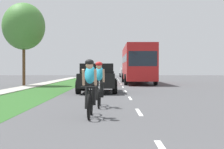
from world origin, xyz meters
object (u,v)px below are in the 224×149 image
at_px(street_tree_near, 25,27).
at_px(suv_white, 127,72).
at_px(cyclist_lead, 91,88).
at_px(pickup_black, 99,78).
at_px(cyclist_trailing, 100,84).
at_px(bus_red, 139,63).
at_px(sedan_silver, 108,73).

bearing_deg(street_tree_near, suv_white, 73.81).
distance_m(cyclist_lead, pickup_black, 10.40).
bearing_deg(cyclist_lead, pickup_black, 91.28).
height_order(cyclist_lead, pickup_black, pickup_black).
relative_size(cyclist_trailing, suv_white, 0.37).
bearing_deg(bus_red, street_tree_near, -153.32).
bearing_deg(cyclist_lead, bus_red, 82.57).
bearing_deg(bus_red, cyclist_trailing, -97.96).
distance_m(cyclist_lead, cyclist_trailing, 2.63).
bearing_deg(cyclist_trailing, pickup_black, 92.81).
xyz_separation_m(cyclist_trailing, bus_red, (2.87, 20.49, 1.17)).
relative_size(bus_red, sedan_silver, 2.70).
height_order(pickup_black, street_tree_near, street_tree_near).
relative_size(cyclist_lead, cyclist_trailing, 1.00).
xyz_separation_m(pickup_black, sedan_silver, (0.11, 29.90, -0.06)).
relative_size(cyclist_trailing, pickup_black, 0.34).
distance_m(pickup_black, sedan_silver, 29.90).
distance_m(cyclist_trailing, street_tree_near, 17.51).
bearing_deg(bus_red, suv_white, 89.98).
height_order(cyclist_trailing, bus_red, bus_red).
bearing_deg(street_tree_near, cyclist_lead, -70.30).
height_order(cyclist_lead, suv_white, suv_white).
height_order(suv_white, street_tree_near, street_tree_near).
relative_size(pickup_black, suv_white, 1.09).
height_order(bus_red, sedan_silver, bus_red).
bearing_deg(pickup_black, sedan_silver, 89.80).
relative_size(bus_red, street_tree_near, 1.73).
bearing_deg(suv_white, street_tree_near, -106.19).
xyz_separation_m(cyclist_trailing, sedan_silver, (-0.28, 37.67, -0.04)).
height_order(cyclist_lead, cyclist_trailing, same).
distance_m(pickup_black, street_tree_near, 10.88).
bearing_deg(cyclist_lead, suv_white, 86.62).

